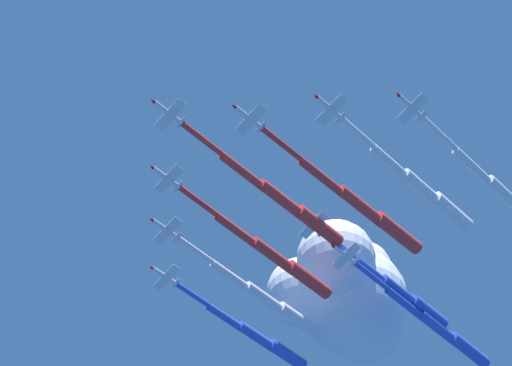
{
  "coord_description": "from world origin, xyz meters",
  "views": [
    {
      "loc": [
        171.79,
        21.74,
        4.91
      ],
      "look_at": [
        0.0,
        0.0,
        193.53
      ],
      "focal_mm": 74.03,
      "sensor_mm": 36.0,
      "label": 1
    }
  ],
  "objects_px": {
    "jet_starboard_mid": "(266,299)",
    "jet_trail_starboard": "(439,328)",
    "jet_lead": "(283,200)",
    "jet_starboard_outer": "(257,336)",
    "jet_starboard_inner": "(275,256)",
    "jet_port_outer": "(508,197)",
    "jet_trail_port": "(400,291)",
    "jet_port_inner": "(362,207)",
    "jet_port_mid": "(422,188)"
  },
  "relations": [
    {
      "from": "jet_starboard_inner",
      "to": "jet_port_outer",
      "type": "xyz_separation_m",
      "value": [
        11.9,
        59.52,
        1.93
      ]
    },
    {
      "from": "jet_starboard_mid",
      "to": "jet_port_outer",
      "type": "bearing_deg",
      "value": 65.34
    },
    {
      "from": "jet_port_mid",
      "to": "jet_trail_port",
      "type": "xyz_separation_m",
      "value": [
        -37.43,
        -6.74,
        -0.27
      ]
    },
    {
      "from": "jet_port_outer",
      "to": "jet_trail_starboard",
      "type": "height_order",
      "value": "jet_port_outer"
    },
    {
      "from": "jet_lead",
      "to": "jet_trail_starboard",
      "type": "xyz_separation_m",
      "value": [
        -51.66,
        37.71,
        -2.39
      ]
    },
    {
      "from": "jet_port_inner",
      "to": "jet_trail_starboard",
      "type": "height_order",
      "value": "jet_trail_starboard"
    },
    {
      "from": "jet_starboard_inner",
      "to": "jet_trail_starboard",
      "type": "bearing_deg",
      "value": 128.92
    },
    {
      "from": "jet_port_mid",
      "to": "jet_trail_starboard",
      "type": "height_order",
      "value": "jet_port_mid"
    },
    {
      "from": "jet_starboard_mid",
      "to": "jet_trail_port",
      "type": "distance_m",
      "value": 36.15
    },
    {
      "from": "jet_port_outer",
      "to": "jet_trail_port",
      "type": "bearing_deg",
      "value": -138.93
    },
    {
      "from": "jet_port_outer",
      "to": "jet_starboard_inner",
      "type": "bearing_deg",
      "value": -101.31
    },
    {
      "from": "jet_starboard_outer",
      "to": "jet_port_mid",
      "type": "bearing_deg",
      "value": 42.67
    },
    {
      "from": "jet_lead",
      "to": "jet_starboard_mid",
      "type": "relative_size",
      "value": 1.04
    },
    {
      "from": "jet_port_inner",
      "to": "jet_trail_port",
      "type": "bearing_deg",
      "value": 166.86
    },
    {
      "from": "jet_port_inner",
      "to": "jet_port_outer",
      "type": "height_order",
      "value": "jet_port_outer"
    },
    {
      "from": "jet_trail_starboard",
      "to": "jet_starboard_mid",
      "type": "bearing_deg",
      "value": -70.37
    },
    {
      "from": "jet_starboard_inner",
      "to": "jet_port_mid",
      "type": "height_order",
      "value": "jet_port_mid"
    },
    {
      "from": "jet_port_inner",
      "to": "jet_port_mid",
      "type": "relative_size",
      "value": 1.11
    },
    {
      "from": "jet_port_mid",
      "to": "jet_trail_port",
      "type": "relative_size",
      "value": 0.97
    },
    {
      "from": "jet_lead",
      "to": "jet_port_mid",
      "type": "relative_size",
      "value": 1.1
    },
    {
      "from": "jet_port_mid",
      "to": "jet_starboard_mid",
      "type": "height_order",
      "value": "jet_port_mid"
    },
    {
      "from": "jet_port_mid",
      "to": "jet_port_outer",
      "type": "height_order",
      "value": "jet_port_mid"
    },
    {
      "from": "jet_starboard_mid",
      "to": "jet_trail_port",
      "type": "height_order",
      "value": "jet_trail_port"
    },
    {
      "from": "jet_starboard_outer",
      "to": "jet_trail_starboard",
      "type": "bearing_deg",
      "value": 89.89
    },
    {
      "from": "jet_lead",
      "to": "jet_trail_port",
      "type": "relative_size",
      "value": 1.07
    },
    {
      "from": "jet_port_inner",
      "to": "jet_trail_starboard",
      "type": "relative_size",
      "value": 0.96
    },
    {
      "from": "jet_port_mid",
      "to": "jet_trail_port",
      "type": "bearing_deg",
      "value": -169.79
    },
    {
      "from": "jet_lead",
      "to": "jet_starboard_outer",
      "type": "bearing_deg",
      "value": -165.83
    },
    {
      "from": "jet_port_mid",
      "to": "jet_starboard_outer",
      "type": "height_order",
      "value": "jet_port_mid"
    },
    {
      "from": "jet_port_outer",
      "to": "jet_trail_port",
      "type": "xyz_separation_m",
      "value": [
        -31.8,
        -27.71,
        -0.09
      ]
    },
    {
      "from": "jet_port_inner",
      "to": "jet_starboard_outer",
      "type": "xyz_separation_m",
      "value": [
        -49.56,
        -32.39,
        2.55
      ]
    },
    {
      "from": "jet_starboard_mid",
      "to": "jet_trail_starboard",
      "type": "distance_m",
      "value": 49.02
    },
    {
      "from": "jet_port_inner",
      "to": "jet_port_mid",
      "type": "bearing_deg",
      "value": 82.79
    },
    {
      "from": "jet_starboard_inner",
      "to": "jet_trail_starboard",
      "type": "distance_m",
      "value": 53.86
    },
    {
      "from": "jet_starboard_inner",
      "to": "jet_trail_port",
      "type": "relative_size",
      "value": 1.06
    },
    {
      "from": "jet_starboard_inner",
      "to": "jet_starboard_mid",
      "type": "relative_size",
      "value": 1.02
    },
    {
      "from": "jet_port_mid",
      "to": "jet_port_outer",
      "type": "bearing_deg",
      "value": 105.03
    },
    {
      "from": "jet_trail_starboard",
      "to": "jet_starboard_inner",
      "type": "bearing_deg",
      "value": -51.08
    },
    {
      "from": "jet_starboard_mid",
      "to": "jet_starboard_outer",
      "type": "relative_size",
      "value": 1.05
    },
    {
      "from": "jet_port_outer",
      "to": "jet_starboard_outer",
      "type": "relative_size",
      "value": 1.11
    },
    {
      "from": "jet_trail_port",
      "to": "jet_starboard_outer",
      "type": "bearing_deg",
      "value": -109.02
    },
    {
      "from": "jet_lead",
      "to": "jet_starboard_outer",
      "type": "distance_m",
      "value": 53.39
    },
    {
      "from": "jet_port_outer",
      "to": "jet_starboard_outer",
      "type": "xyz_separation_m",
      "value": [
        -45.83,
        -68.4,
        -0.07
      ]
    },
    {
      "from": "jet_starboard_mid",
      "to": "jet_trail_starboard",
      "type": "height_order",
      "value": "jet_starboard_mid"
    },
    {
      "from": "jet_starboard_inner",
      "to": "jet_port_mid",
      "type": "relative_size",
      "value": 1.09
    },
    {
      "from": "jet_port_mid",
      "to": "jet_port_outer",
      "type": "relative_size",
      "value": 0.89
    },
    {
      "from": "jet_port_inner",
      "to": "jet_port_outer",
      "type": "xyz_separation_m",
      "value": [
        -3.73,
        36.0,
        2.62
      ]
    },
    {
      "from": "jet_port_inner",
      "to": "jet_port_outer",
      "type": "bearing_deg",
      "value": 95.92
    },
    {
      "from": "jet_port_mid",
      "to": "jet_starboard_mid",
      "type": "xyz_separation_m",
      "value": [
        -34.91,
        -42.8,
        -1.12
      ]
    },
    {
      "from": "jet_port_mid",
      "to": "jet_starboard_inner",
      "type": "bearing_deg",
      "value": -114.45
    }
  ]
}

